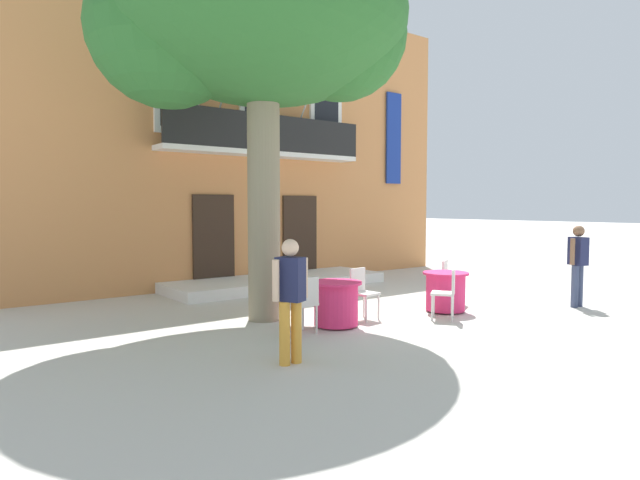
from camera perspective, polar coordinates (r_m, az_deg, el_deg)
The scene contains 12 objects.
ground_plane at distance 11.08m, azimuth 11.29°, elevation -6.97°, with size 120.00×120.00×0.00m, color beige.
building_facade at distance 16.02m, azimuth -10.28°, elevation 9.74°, with size 13.00×5.09×7.50m.
entrance_step_platform at distance 13.55m, azimuth -4.48°, elevation -4.45°, with size 5.57×1.82×0.25m, color silver.
plane_tree at distance 10.08m, azimuth -6.63°, elevation 22.08°, with size 5.38×4.73×6.93m.
cafe_table_near_tree at distance 9.12m, azimuth 1.71°, elevation -6.68°, with size 0.86×0.86×0.76m.
cafe_chair_near_tree_0 at distance 8.55m, azimuth -1.64°, elevation -6.44°, with size 0.43×0.43×0.91m.
cafe_chair_near_tree_1 at distance 9.70m, azimuth 4.44°, elevation -5.25°, with size 0.45×0.45×0.91m.
cafe_table_middle at distance 10.65m, azimuth 13.09°, elevation -5.29°, with size 0.86×0.86×0.76m.
cafe_chair_middle_0 at distance 11.37m, azimuth 13.52°, elevation -4.03°, with size 0.54×0.54×0.91m.
cafe_chair_middle_1 at distance 9.89m, azimuth 13.26°, elevation -5.17°, with size 0.56×0.56×0.91m.
pedestrian_near_entrance at distance 11.95m, azimuth 25.53°, elevation -2.02°, with size 0.53×0.39×1.63m.
pedestrian_mid_plaza at distance 6.91m, azimuth -3.14°, elevation -5.70°, with size 0.53×0.40×1.60m.
Camera 1 is at (-8.21, -7.16, 2.02)m, focal length 30.36 mm.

